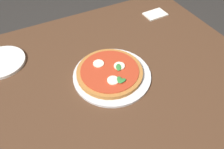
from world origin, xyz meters
TOP-DOWN VIEW (x-y plane):
  - ground_plane at (0.00, 0.00)m, footprint 6.00×6.00m
  - dining_table at (0.00, 0.00)m, footprint 1.28×1.14m
  - serving_tray at (-0.03, 0.02)m, footprint 0.34×0.34m
  - pizza at (-0.03, 0.03)m, footprint 0.29×0.29m
  - plate_white at (-0.45, 0.33)m, footprint 0.22×0.22m
  - napkin at (0.43, 0.35)m, footprint 0.13×0.09m

SIDE VIEW (x-z plane):
  - ground_plane at x=0.00m, z-range 0.00..0.00m
  - dining_table at x=0.00m, z-range 0.28..1.02m
  - napkin at x=0.43m, z-range 0.74..0.75m
  - serving_tray at x=-0.03m, z-range 0.74..0.75m
  - plate_white at x=-0.45m, z-range 0.74..0.75m
  - pizza at x=-0.03m, z-range 0.75..0.78m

